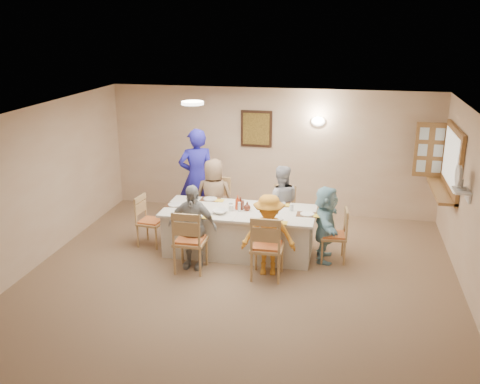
% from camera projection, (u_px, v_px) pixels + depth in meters
% --- Properties ---
extents(ground, '(7.00, 7.00, 0.00)m').
position_uv_depth(ground, '(234.00, 291.00, 7.74)').
color(ground, olive).
extents(room_walls, '(7.00, 7.00, 7.00)m').
position_uv_depth(room_walls, '(233.00, 191.00, 7.27)').
color(room_walls, tan).
rests_on(room_walls, ground).
extents(wall_picture, '(0.62, 0.05, 0.72)m').
position_uv_depth(wall_picture, '(256.00, 129.00, 10.50)').
color(wall_picture, '#341D12').
rests_on(wall_picture, room_walls).
extents(wall_sconce, '(0.26, 0.09, 0.18)m').
position_uv_depth(wall_sconce, '(318.00, 121.00, 10.19)').
color(wall_sconce, white).
rests_on(wall_sconce, room_walls).
extents(ceiling_light, '(0.36, 0.36, 0.05)m').
position_uv_depth(ceiling_light, '(193.00, 103.00, 8.57)').
color(ceiling_light, white).
rests_on(ceiling_light, room_walls).
extents(serving_hatch, '(0.06, 1.50, 1.15)m').
position_uv_depth(serving_hatch, '(452.00, 161.00, 8.89)').
color(serving_hatch, '#9E6739').
rests_on(serving_hatch, room_walls).
extents(hatch_sill, '(0.30, 1.50, 0.05)m').
position_uv_depth(hatch_sill, '(441.00, 191.00, 9.08)').
color(hatch_sill, '#9E6739').
rests_on(hatch_sill, room_walls).
extents(shutter_door, '(0.55, 0.04, 1.00)m').
position_uv_depth(shutter_door, '(430.00, 150.00, 9.65)').
color(shutter_door, '#9E6739').
rests_on(shutter_door, room_walls).
extents(fan_shelf, '(0.22, 0.36, 0.03)m').
position_uv_depth(fan_shelf, '(461.00, 191.00, 7.68)').
color(fan_shelf, white).
rests_on(fan_shelf, room_walls).
extents(desk_fan, '(0.30, 0.30, 0.28)m').
position_uv_depth(desk_fan, '(461.00, 181.00, 7.64)').
color(desk_fan, '#A5A5A8').
rests_on(desk_fan, fan_shelf).
extents(dining_table, '(2.50, 1.06, 0.76)m').
position_uv_depth(dining_table, '(239.00, 231.00, 8.91)').
color(dining_table, beige).
rests_on(dining_table, ground).
extents(chair_back_left, '(0.51, 0.51, 1.01)m').
position_uv_depth(chair_back_left, '(216.00, 206.00, 9.73)').
color(chair_back_left, tan).
rests_on(chair_back_left, ground).
extents(chair_back_right, '(0.52, 0.52, 0.93)m').
position_uv_depth(chair_back_right, '(281.00, 213.00, 9.51)').
color(chair_back_right, tan).
rests_on(chair_back_right, ground).
extents(chair_front_left, '(0.50, 0.50, 1.02)m').
position_uv_depth(chair_front_left, '(190.00, 240.00, 8.24)').
color(chair_front_left, tan).
rests_on(chair_front_left, ground).
extents(chair_front_right, '(0.50, 0.50, 1.03)m').
position_uv_depth(chair_front_right, '(267.00, 246.00, 8.01)').
color(chair_front_right, tan).
rests_on(chair_front_right, ground).
extents(chair_left_end, '(0.47, 0.47, 0.89)m').
position_uv_depth(chair_left_end, '(151.00, 221.00, 9.19)').
color(chair_left_end, tan).
rests_on(chair_left_end, ground).
extents(chair_right_end, '(0.47, 0.47, 0.89)m').
position_uv_depth(chair_right_end, '(333.00, 235.00, 8.59)').
color(chair_right_end, tan).
rests_on(chair_right_end, ground).
extents(diner_back_left, '(0.75, 0.54, 1.42)m').
position_uv_depth(diner_back_left, '(214.00, 198.00, 9.56)').
color(diner_back_left, '#7E624B').
rests_on(diner_back_left, ground).
extents(diner_back_right, '(0.83, 0.73, 1.37)m').
position_uv_depth(diner_back_right, '(281.00, 203.00, 9.34)').
color(diner_back_right, '#A7A7B1').
rests_on(diner_back_right, ground).
extents(diner_front_left, '(0.83, 0.41, 1.36)m').
position_uv_depth(diner_front_left, '(192.00, 227.00, 8.30)').
color(diner_front_left, '#9D9D9D').
rests_on(diner_front_left, ground).
extents(diner_front_right, '(0.93, 0.66, 1.28)m').
position_uv_depth(diner_front_right, '(269.00, 235.00, 8.08)').
color(diner_front_right, orange).
rests_on(diner_front_right, ground).
extents(diner_right_end, '(1.20, 0.49, 1.25)m').
position_uv_depth(diner_right_end, '(326.00, 224.00, 8.56)').
color(diner_right_end, '#92C9DA').
rests_on(diner_right_end, ground).
extents(caregiver, '(1.00, 0.94, 1.86)m').
position_uv_depth(caregiver, '(197.00, 177.00, 10.02)').
color(caregiver, '#2522B1').
rests_on(caregiver, ground).
extents(placemat_fl, '(0.33, 0.25, 0.01)m').
position_uv_depth(placemat_fl, '(197.00, 216.00, 8.52)').
color(placemat_fl, '#472B19').
rests_on(placemat_fl, dining_table).
extents(plate_fl, '(0.23, 0.23, 0.01)m').
position_uv_depth(plate_fl, '(197.00, 215.00, 8.52)').
color(plate_fl, white).
rests_on(plate_fl, dining_table).
extents(napkin_fl, '(0.14, 0.14, 0.01)m').
position_uv_depth(napkin_fl, '(207.00, 217.00, 8.44)').
color(napkin_fl, yellow).
rests_on(napkin_fl, dining_table).
extents(placemat_fr, '(0.34, 0.25, 0.01)m').
position_uv_depth(placemat_fr, '(271.00, 221.00, 8.29)').
color(placemat_fr, '#472B19').
rests_on(placemat_fr, dining_table).
extents(plate_fr, '(0.22, 0.22, 0.01)m').
position_uv_depth(plate_fr, '(271.00, 221.00, 8.28)').
color(plate_fr, white).
rests_on(plate_fr, dining_table).
extents(napkin_fr, '(0.15, 0.15, 0.01)m').
position_uv_depth(napkin_fr, '(282.00, 223.00, 8.20)').
color(napkin_fr, yellow).
rests_on(napkin_fr, dining_table).
extents(placemat_bl, '(0.33, 0.25, 0.01)m').
position_uv_depth(placemat_bl, '(210.00, 199.00, 9.30)').
color(placemat_bl, '#472B19').
rests_on(placemat_bl, dining_table).
extents(plate_bl, '(0.24, 0.24, 0.01)m').
position_uv_depth(plate_bl, '(210.00, 199.00, 9.30)').
color(plate_bl, white).
rests_on(plate_bl, dining_table).
extents(napkin_bl, '(0.14, 0.14, 0.01)m').
position_uv_depth(napkin_bl, '(220.00, 200.00, 9.22)').
color(napkin_bl, yellow).
rests_on(napkin_bl, dining_table).
extents(placemat_br, '(0.38, 0.28, 0.01)m').
position_uv_depth(placemat_br, '(279.00, 204.00, 9.07)').
color(placemat_br, '#472B19').
rests_on(placemat_br, dining_table).
extents(plate_br, '(0.24, 0.24, 0.01)m').
position_uv_depth(plate_br, '(279.00, 203.00, 9.07)').
color(plate_br, white).
rests_on(plate_br, dining_table).
extents(napkin_br, '(0.13, 0.13, 0.01)m').
position_uv_depth(napkin_br, '(289.00, 205.00, 8.99)').
color(napkin_br, yellow).
rests_on(napkin_br, dining_table).
extents(placemat_le, '(0.33, 0.25, 0.01)m').
position_uv_depth(placemat_le, '(175.00, 205.00, 9.01)').
color(placemat_le, '#472B19').
rests_on(placemat_le, dining_table).
extents(plate_le, '(0.24, 0.24, 0.02)m').
position_uv_depth(plate_le, '(175.00, 205.00, 9.00)').
color(plate_le, white).
rests_on(plate_le, dining_table).
extents(napkin_le, '(0.13, 0.13, 0.01)m').
position_uv_depth(napkin_le, '(185.00, 206.00, 8.92)').
color(napkin_le, yellow).
rests_on(napkin_le, dining_table).
extents(placemat_re, '(0.34, 0.25, 0.01)m').
position_uv_depth(placemat_re, '(307.00, 214.00, 8.58)').
color(placemat_re, '#472B19').
rests_on(placemat_re, dining_table).
extents(plate_re, '(0.23, 0.23, 0.01)m').
position_uv_depth(plate_re, '(307.00, 214.00, 8.57)').
color(plate_re, white).
rests_on(plate_re, dining_table).
extents(napkin_re, '(0.15, 0.15, 0.01)m').
position_uv_depth(napkin_re, '(318.00, 216.00, 8.49)').
color(napkin_re, yellow).
rests_on(napkin_re, dining_table).
extents(teacup_a, '(0.13, 0.13, 0.10)m').
position_uv_depth(teacup_a, '(189.00, 210.00, 8.66)').
color(teacup_a, white).
rests_on(teacup_a, dining_table).
extents(teacup_b, '(0.14, 0.14, 0.09)m').
position_uv_depth(teacup_b, '(270.00, 199.00, 9.17)').
color(teacup_b, white).
rests_on(teacup_b, dining_table).
extents(bowl_a, '(0.37, 0.37, 0.06)m').
position_uv_depth(bowl_a, '(220.00, 212.00, 8.63)').
color(bowl_a, white).
rests_on(bowl_a, dining_table).
extents(bowl_b, '(0.26, 0.26, 0.06)m').
position_uv_depth(bowl_b, '(261.00, 205.00, 8.94)').
color(bowl_b, white).
rests_on(bowl_b, dining_table).
extents(condiment_ketchup, '(0.14, 0.14, 0.24)m').
position_uv_depth(condiment_ketchup, '(238.00, 203.00, 8.78)').
color(condiment_ketchup, '#B8320F').
rests_on(condiment_ketchup, dining_table).
extents(condiment_brown, '(0.13, 0.13, 0.21)m').
position_uv_depth(condiment_brown, '(241.00, 203.00, 8.80)').
color(condiment_brown, '#5D2618').
rests_on(condiment_brown, dining_table).
extents(condiment_malt, '(0.16, 0.16, 0.15)m').
position_uv_depth(condiment_malt, '(247.00, 206.00, 8.75)').
color(condiment_malt, '#5D2618').
rests_on(condiment_malt, dining_table).
extents(drinking_glass, '(0.06, 0.06, 0.09)m').
position_uv_depth(drinking_glass, '(231.00, 205.00, 8.85)').
color(drinking_glass, silver).
rests_on(drinking_glass, dining_table).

